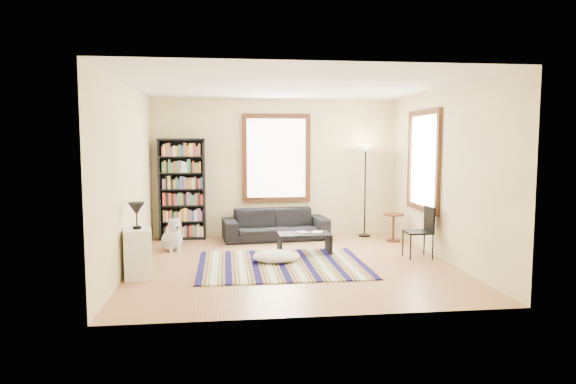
{
  "coord_description": "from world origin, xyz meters",
  "views": [
    {
      "loc": [
        -1.04,
        -7.96,
        1.95
      ],
      "look_at": [
        0.0,
        0.5,
        1.1
      ],
      "focal_mm": 32.0,
      "sensor_mm": 36.0,
      "label": 1
    }
  ],
  "objects": [
    {
      "name": "wall_right",
      "position": [
        2.55,
        0.0,
        1.4
      ],
      "size": [
        0.1,
        5.0,
        2.8
      ],
      "primitive_type": "cube",
      "color": "beige",
      "rests_on": "floor"
    },
    {
      "name": "floor",
      "position": [
        0.0,
        0.0,
        -0.05
      ],
      "size": [
        5.0,
        5.0,
        0.1
      ],
      "primitive_type": "cube",
      "color": "#B18251",
      "rests_on": "ground"
    },
    {
      "name": "dog",
      "position": [
        -2.0,
        1.25,
        0.3
      ],
      "size": [
        0.61,
        0.71,
        0.6
      ],
      "primitive_type": null,
      "rotation": [
        0.0,
        0.0,
        0.37
      ],
      "color": "silver",
      "rests_on": "floor"
    },
    {
      "name": "book_a",
      "position": [
        0.21,
        0.7,
        0.37
      ],
      "size": [
        0.24,
        0.2,
        0.02
      ],
      "primitive_type": "imported",
      "rotation": [
        0.0,
        0.0,
        0.25
      ],
      "color": "beige",
      "rests_on": "coffee_table"
    },
    {
      "name": "ceiling",
      "position": [
        0.0,
        0.0,
        2.85
      ],
      "size": [
        5.0,
        5.0,
        0.1
      ],
      "primitive_type": "cube",
      "color": "white",
      "rests_on": "floor"
    },
    {
      "name": "rug",
      "position": [
        -0.17,
        -0.08,
        0.01
      ],
      "size": [
        2.66,
        2.13,
        0.02
      ],
      "primitive_type": "cube",
      "color": "#0F0C3F",
      "rests_on": "floor"
    },
    {
      "name": "table_lamp",
      "position": [
        -2.3,
        -0.52,
        0.89
      ],
      "size": [
        0.32,
        0.32,
        0.38
      ],
      "primitive_type": null,
      "rotation": [
        0.0,
        0.0,
        0.43
      ],
      "color": "black",
      "rests_on": "white_cabinet"
    },
    {
      "name": "floor_cushion",
      "position": [
        -0.24,
        0.12,
        0.1
      ],
      "size": [
        0.87,
        0.71,
        0.19
      ],
      "primitive_type": "ellipsoid",
      "rotation": [
        0.0,
        0.0,
        -0.19
      ],
      "color": "silver",
      "rests_on": "floor"
    },
    {
      "name": "white_cabinet",
      "position": [
        -2.3,
        -0.52,
        0.35
      ],
      "size": [
        0.47,
        0.56,
        0.7
      ],
      "primitive_type": "cube",
      "rotation": [
        0.0,
        0.0,
        0.18
      ],
      "color": "white",
      "rests_on": "floor"
    },
    {
      "name": "bookshelf",
      "position": [
        -1.89,
        2.32,
        1.0
      ],
      "size": [
        0.9,
        0.3,
        2.0
      ],
      "primitive_type": "cube",
      "color": "black",
      "rests_on": "floor"
    },
    {
      "name": "wall_back",
      "position": [
        0.0,
        2.55,
        1.4
      ],
      "size": [
        5.0,
        0.1,
        2.8
      ],
      "primitive_type": "cube",
      "color": "beige",
      "rests_on": "floor"
    },
    {
      "name": "folding_chair",
      "position": [
        2.15,
        0.17,
        0.43
      ],
      "size": [
        0.42,
        0.4,
        0.86
      ],
      "primitive_type": "cube",
      "rotation": [
        0.0,
        0.0,
        0.01
      ],
      "color": "black",
      "rests_on": "floor"
    },
    {
      "name": "wall_left",
      "position": [
        -2.55,
        0.0,
        1.4
      ],
      "size": [
        0.1,
        5.0,
        2.8
      ],
      "primitive_type": "cube",
      "color": "beige",
      "rests_on": "floor"
    },
    {
      "name": "wall_front",
      "position": [
        0.0,
        -2.55,
        1.4
      ],
      "size": [
        5.0,
        0.1,
        2.8
      ],
      "primitive_type": "cube",
      "color": "beige",
      "rests_on": "floor"
    },
    {
      "name": "book_b",
      "position": [
        0.46,
        0.75,
        0.37
      ],
      "size": [
        0.25,
        0.28,
        0.02
      ],
      "primitive_type": "imported",
      "rotation": [
        0.0,
        0.0,
        -0.4
      ],
      "color": "beige",
      "rests_on": "coffee_table"
    },
    {
      "name": "coffee_table",
      "position": [
        0.31,
        0.7,
        0.18
      ],
      "size": [
        0.95,
        0.59,
        0.36
      ],
      "primitive_type": "cube",
      "rotation": [
        0.0,
        0.0,
        -0.1
      ],
      "color": "black",
      "rests_on": "floor"
    },
    {
      "name": "window_back",
      "position": [
        0.0,
        2.47,
        1.6
      ],
      "size": [
        1.2,
        0.06,
        1.6
      ],
      "primitive_type": "cube",
      "color": "white",
      "rests_on": "wall_back"
    },
    {
      "name": "side_table",
      "position": [
        2.2,
        1.58,
        0.27
      ],
      "size": [
        0.44,
        0.44,
        0.54
      ],
      "primitive_type": "cylinder",
      "rotation": [
        0.0,
        0.0,
        0.12
      ],
      "color": "#4E2D13",
      "rests_on": "floor"
    },
    {
      "name": "window_right",
      "position": [
        2.47,
        0.8,
        1.6
      ],
      "size": [
        0.06,
        1.2,
        1.6
      ],
      "primitive_type": "cube",
      "color": "white",
      "rests_on": "wall_right"
    },
    {
      "name": "floor_lamp",
      "position": [
        1.78,
        2.15,
        0.93
      ],
      "size": [
        0.38,
        0.38,
        1.86
      ],
      "primitive_type": null,
      "rotation": [
        0.0,
        0.0,
        -0.32
      ],
      "color": "black",
      "rests_on": "floor"
    },
    {
      "name": "sofa",
      "position": [
        -0.06,
        2.05,
        0.3
      ],
      "size": [
        1.0,
        2.13,
        0.6
      ],
      "primitive_type": "imported",
      "rotation": [
        0.0,
        0.0,
        0.1
      ],
      "color": "black",
      "rests_on": "floor"
    }
  ]
}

